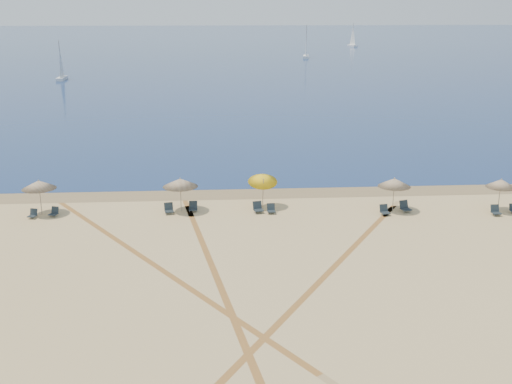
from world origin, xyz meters
TOP-DOWN VIEW (x-y plane):
  - ocean at (0.00, 225.00)m, footprint 500.00×500.00m
  - wet_sand at (0.00, 24.00)m, footprint 500.00×500.00m
  - umbrella_1 at (-14.23, 20.27)m, footprint 2.21×2.21m
  - umbrella_2 at (-5.03, 20.30)m, footprint 2.34×2.34m
  - umbrella_3 at (0.50, 20.66)m, footprint 1.99×2.07m
  - umbrella_4 at (9.20, 19.46)m, footprint 2.17×2.17m
  - umbrella_5 at (16.22, 18.84)m, footprint 1.93×1.93m
  - chair_2 at (-14.57, 19.46)m, footprint 0.61×0.67m
  - chair_3 at (-13.28, 19.73)m, footprint 0.67×0.72m
  - chair_4 at (-5.81, 19.80)m, footprint 0.69×0.77m
  - chair_5 at (-4.22, 20.12)m, footprint 0.55×0.65m
  - chair_6 at (0.10, 19.62)m, footprint 0.74×0.82m
  - chair_7 at (0.97, 19.40)m, footprint 0.55×0.63m
  - chair_8 at (8.40, 18.58)m, footprint 0.67×0.74m
  - chair_9 at (9.93, 19.12)m, footprint 0.80×0.87m
  - chair_10 at (15.69, 18.06)m, footprint 0.56×0.66m
  - sailboat_0 at (-31.11, 97.86)m, footprint 1.31×4.84m
  - sailboat_1 at (44.03, 190.84)m, footprint 2.53×5.33m
  - sailboat_2 at (21.44, 144.83)m, footprint 2.34×5.82m
  - tire_tracks at (-2.21, 10.41)m, footprint 48.21×42.59m

SIDE VIEW (x-z plane):
  - tire_tracks at x=-2.21m, z-range 0.00..0.00m
  - wet_sand at x=0.00m, z-range 0.00..0.00m
  - ocean at x=0.00m, z-range 0.01..0.01m
  - chair_2 at x=-14.57m, z-range -0.04..0.55m
  - chair_3 at x=-13.28m, z-range -0.04..0.57m
  - chair_7 at x=0.97m, z-range -0.04..0.60m
  - chair_10 at x=15.69m, z-range -0.04..0.63m
  - chair_5 at x=-4.22m, z-range -0.04..0.63m
  - chair_8 at x=8.40m, z-range -0.04..0.63m
  - chair_4 at x=-5.81m, z-range -0.04..0.65m
  - chair_6 at x=0.10m, z-range -0.04..0.68m
  - chair_9 at x=9.93m, z-range -0.04..0.70m
  - umbrella_5 at x=16.22m, z-range 0.80..3.07m
  - umbrella_4 at x=9.20m, z-range 0.80..3.09m
  - umbrella_2 at x=-5.03m, z-range 0.81..3.11m
  - umbrella_1 at x=-14.23m, z-range 0.83..3.18m
  - umbrella_3 at x=0.50m, z-range 0.75..3.37m
  - sailboat_0 at x=-31.11m, z-range -1.42..5.77m
  - sailboat_1 at x=44.03m, z-range -1.52..6.17m
  - sailboat_2 at x=21.44m, z-range -1.66..6.76m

